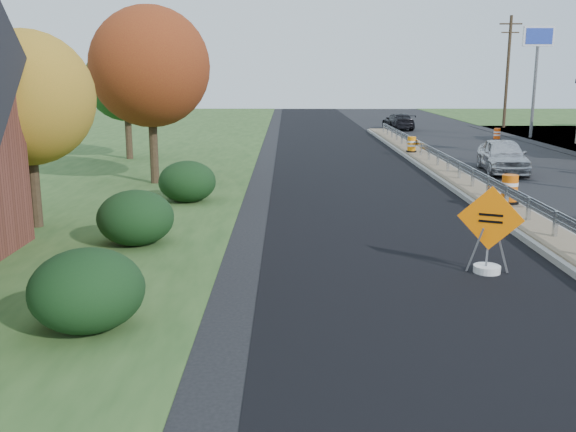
{
  "coord_description": "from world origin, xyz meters",
  "views": [
    {
      "loc": [
        -7.37,
        -17.07,
        4.59
      ],
      "look_at": [
        -7.34,
        -1.36,
        1.1
      ],
      "focal_mm": 40.0,
      "sensor_mm": 36.0,
      "label": 1
    }
  ],
  "objects_px": {
    "barrel_shoulder_far": "(497,134)",
    "car_silver": "(503,156)",
    "caution_sign": "(488,251)",
    "barrel_median_far": "(412,145)",
    "car_dark_far": "(398,121)",
    "barrel_median_mid": "(509,190)"
  },
  "relations": [
    {
      "from": "barrel_median_far",
      "to": "car_dark_far",
      "type": "distance_m",
      "value": 17.95
    },
    {
      "from": "barrel_shoulder_far",
      "to": "barrel_median_far",
      "type": "bearing_deg",
      "value": -130.69
    },
    {
      "from": "caution_sign",
      "to": "car_silver",
      "type": "bearing_deg",
      "value": 94.1
    },
    {
      "from": "barrel_median_far",
      "to": "car_dark_far",
      "type": "relative_size",
      "value": 0.18
    },
    {
      "from": "barrel_shoulder_far",
      "to": "car_silver",
      "type": "height_order",
      "value": "car_silver"
    },
    {
      "from": "caution_sign",
      "to": "barrel_median_mid",
      "type": "relative_size",
      "value": 2.1
    },
    {
      "from": "barrel_shoulder_far",
      "to": "barrel_median_mid",
      "type": "bearing_deg",
      "value": -106.89
    },
    {
      "from": "barrel_median_mid",
      "to": "barrel_shoulder_far",
      "type": "height_order",
      "value": "barrel_median_mid"
    },
    {
      "from": "barrel_median_far",
      "to": "barrel_median_mid",
      "type": "bearing_deg",
      "value": -87.97
    },
    {
      "from": "barrel_median_far",
      "to": "car_dark_far",
      "type": "height_order",
      "value": "car_dark_far"
    },
    {
      "from": "caution_sign",
      "to": "barrel_median_far",
      "type": "bearing_deg",
      "value": 107.22
    },
    {
      "from": "barrel_shoulder_far",
      "to": "car_silver",
      "type": "bearing_deg",
      "value": -106.91
    },
    {
      "from": "caution_sign",
      "to": "barrel_shoulder_far",
      "type": "relative_size",
      "value": 2.51
    },
    {
      "from": "car_dark_far",
      "to": "barrel_shoulder_far",
      "type": "bearing_deg",
      "value": 117.28
    },
    {
      "from": "barrel_median_mid",
      "to": "barrel_median_far",
      "type": "distance_m",
      "value": 14.88
    },
    {
      "from": "barrel_median_mid",
      "to": "barrel_shoulder_far",
      "type": "xyz_separation_m",
      "value": [
        7.27,
        23.94,
        -0.31
      ]
    },
    {
      "from": "barrel_median_mid",
      "to": "barrel_median_far",
      "type": "relative_size",
      "value": 1.14
    },
    {
      "from": "caution_sign",
      "to": "car_silver",
      "type": "distance_m",
      "value": 16.77
    },
    {
      "from": "caution_sign",
      "to": "barrel_median_mid",
      "type": "distance_m",
      "value": 7.73
    },
    {
      "from": "caution_sign",
      "to": "car_dark_far",
      "type": "distance_m",
      "value": 40.1
    },
    {
      "from": "car_silver",
      "to": "caution_sign",
      "type": "bearing_deg",
      "value": -102.61
    },
    {
      "from": "car_dark_far",
      "to": "caution_sign",
      "type": "bearing_deg",
      "value": 78.28
    }
  ]
}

